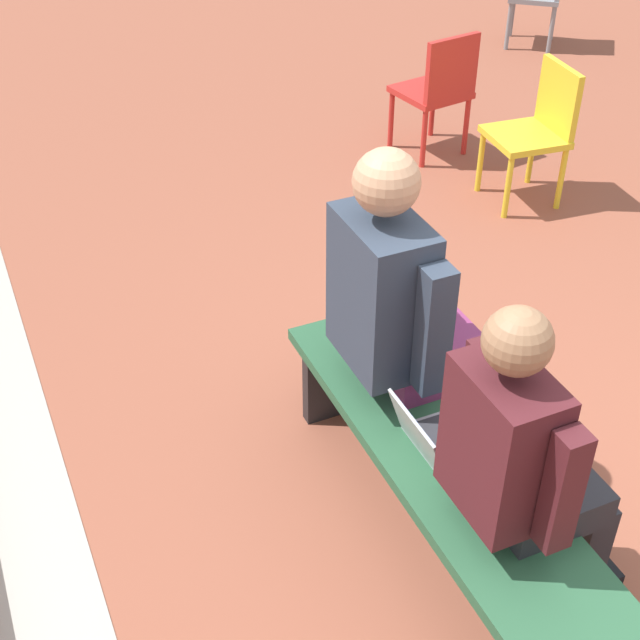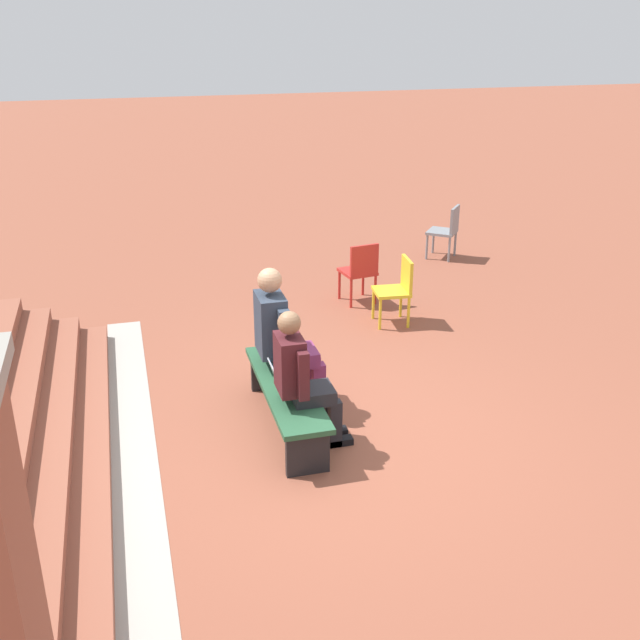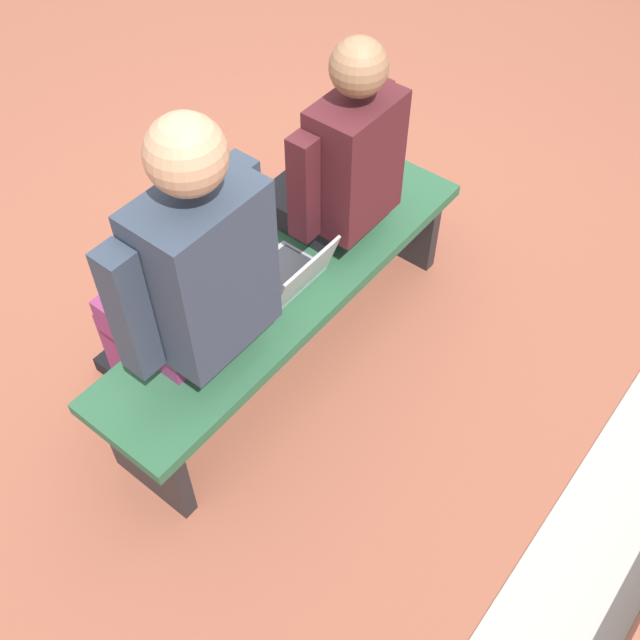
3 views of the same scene
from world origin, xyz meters
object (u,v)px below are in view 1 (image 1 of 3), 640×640
(plastic_chair_foreground, at_px, (538,126))
(bench, at_px, (440,472))
(plastic_chair_by_pillar, at_px, (439,87))
(laptop, at_px, (438,441))
(person_student, at_px, (524,462))
(person_adult, at_px, (407,313))

(plastic_chair_foreground, bearing_deg, bench, 138.10)
(plastic_chair_by_pillar, bearing_deg, laptop, 149.71)
(laptop, bearing_deg, person_student, -167.98)
(person_adult, height_order, laptop, person_adult)
(laptop, relative_size, plastic_chair_foreground, 0.38)
(person_student, xyz_separation_m, plastic_chair_foreground, (2.47, -1.84, -0.22))
(bench, relative_size, person_student, 1.37)
(laptop, bearing_deg, person_adult, -11.56)
(person_student, relative_size, plastic_chair_foreground, 1.56)
(bench, height_order, person_student, person_student)
(person_student, bearing_deg, laptop, 12.02)
(plastic_chair_by_pillar, xyz_separation_m, plastic_chair_foreground, (-0.77, -0.23, 0.00))
(plastic_chair_foreground, bearing_deg, person_adult, 132.74)
(plastic_chair_by_pillar, bearing_deg, plastic_chair_foreground, -163.04)
(plastic_chair_foreground, bearing_deg, plastic_chair_by_pillar, 16.96)
(bench, relative_size, laptop, 5.62)
(laptop, distance_m, plastic_chair_foreground, 2.85)
(bench, distance_m, person_adult, 0.59)
(bench, bearing_deg, laptop, 40.81)
(person_adult, xyz_separation_m, laptop, (-0.42, 0.09, -0.26))
(bench, xyz_separation_m, person_adult, (0.43, -0.07, 0.40))
(person_adult, bearing_deg, laptop, 168.44)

